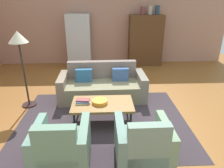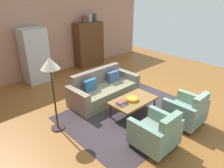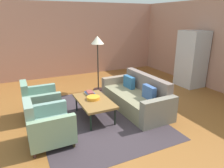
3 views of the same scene
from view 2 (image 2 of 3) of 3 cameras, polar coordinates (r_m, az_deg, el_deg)
The scene contains 15 objects.
ground_plane at distance 5.86m, azimuth 6.80°, elevation -6.21°, with size 10.24×10.24×0.00m, color brown.
wall_back at distance 8.39m, azimuth -14.74°, elevation 12.83°, with size 8.53×0.12×2.80m, color tan.
area_rug at distance 5.54m, azimuth 5.30°, elevation -8.01°, with size 3.40×2.60×0.01m, color #352C32.
couch at distance 6.11m, azimuth -2.53°, elevation -1.61°, with size 2.12×0.95×0.86m.
coffee_table at distance 5.31m, azimuth 5.87°, elevation -4.60°, with size 1.20×0.70×0.44m.
armchair_left at distance 4.35m, azimuth 12.24°, elevation -13.24°, with size 0.80×0.80×0.88m.
armchair_right at distance 5.24m, azimuth 19.97°, elevation -7.23°, with size 0.81×0.81×0.88m.
fruit_bowl at distance 5.25m, azimuth 5.53°, elevation -4.10°, with size 0.31×0.31×0.07m, color orange.
book_stack at distance 5.05m, azimuth 2.73°, elevation -5.20°, with size 0.29×0.23×0.08m.
cabinet at distance 8.85m, azimuth -6.37°, elevation 10.70°, with size 1.20×0.51×1.80m.
vase_tall at distance 8.57m, azimuth -7.52°, elevation 17.25°, with size 0.17×0.17×0.27m, color brown.
vase_round at distance 8.72m, azimuth -6.14°, elevation 17.52°, with size 0.16×0.16×0.30m, color #B09F8E.
vase_small at distance 8.87m, azimuth -4.79°, elevation 17.70°, with size 0.16×0.16×0.30m, color #243E4C.
refrigerator at distance 7.61m, azimuth -20.45°, elevation 7.28°, with size 0.80×0.73×1.85m.
floor_lamp at distance 4.48m, azimuth -16.45°, elevation 3.56°, with size 0.40×0.40×1.72m.
Camera 2 is at (-3.92, -3.19, 2.96)m, focal length 33.33 mm.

